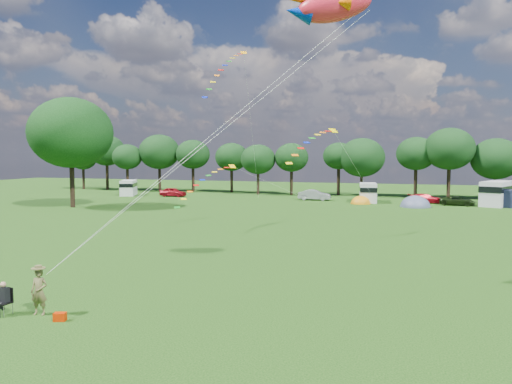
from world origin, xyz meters
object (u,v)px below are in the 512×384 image
(car_c, at_px, (426,199))
(big_tree, at_px, (71,133))
(tent_orange, at_px, (361,204))
(camp_chair, at_px, (4,295))
(tent_greyblue, at_px, (415,207))
(car_b, at_px, (314,195))
(campervan_c, at_px, (368,192))
(campervan_a, at_px, (129,187))
(campervan_d, at_px, (498,193))
(car_d, at_px, (457,201))
(car_a, at_px, (173,192))
(fish_kite, at_px, (328,5))
(kite_flyer, at_px, (39,292))

(car_c, bearing_deg, big_tree, 94.12)
(big_tree, height_order, car_c, big_tree)
(tent_orange, relative_size, camp_chair, 2.13)
(tent_orange, bearing_deg, tent_greyblue, -15.24)
(car_b, relative_size, campervan_c, 0.77)
(car_c, distance_m, campervan_a, 44.38)
(campervan_d, relative_size, camp_chair, 5.07)
(tent_greyblue, bearing_deg, car_c, 76.14)
(car_c, xyz_separation_m, car_d, (3.76, -1.69, -0.04))
(campervan_c, bearing_deg, campervan_d, -97.16)
(car_d, xyz_separation_m, camp_chair, (-20.53, -51.76, 0.22))
(car_b, bearing_deg, car_c, -92.01)
(car_a, relative_size, car_d, 0.96)
(tent_orange, height_order, fish_kite, fish_kite)
(campervan_a, distance_m, campervan_d, 52.89)
(car_a, xyz_separation_m, campervan_c, (29.15, 0.35, 0.67))
(big_tree, relative_size, car_d, 3.06)
(campervan_c, height_order, campervan_d, campervan_d)
(camp_chair, bearing_deg, car_c, 78.11)
(car_d, bearing_deg, tent_orange, 105.52)
(car_b, xyz_separation_m, campervan_a, (-29.52, -0.65, 0.53))
(campervan_a, bearing_deg, big_tree, 167.52)
(big_tree, bearing_deg, car_d, 20.46)
(car_c, height_order, camp_chair, camp_chair)
(car_a, height_order, fish_kite, fish_kite)
(campervan_a, height_order, tent_greyblue, campervan_a)
(kite_flyer, bearing_deg, car_b, 77.69)
(car_a, bearing_deg, car_c, -87.98)
(big_tree, height_order, campervan_a, big_tree)
(big_tree, height_order, kite_flyer, big_tree)
(tent_greyblue, bearing_deg, car_d, 34.59)
(campervan_c, relative_size, campervan_d, 0.79)
(big_tree, distance_m, car_c, 45.74)
(car_c, relative_size, campervan_a, 0.80)
(campervan_d, height_order, kite_flyer, campervan_d)
(camp_chair, bearing_deg, tent_orange, 85.71)
(campervan_c, distance_m, camp_chair, 53.82)
(car_b, relative_size, kite_flyer, 2.24)
(campervan_a, height_order, kite_flyer, campervan_a)
(campervan_c, relative_size, kite_flyer, 2.89)
(campervan_c, xyz_separation_m, tent_greyblue, (6.15, -4.70, -1.35))
(car_a, distance_m, fish_kite, 56.14)
(big_tree, distance_m, camp_chair, 43.41)
(tent_greyblue, bearing_deg, car_b, 159.59)
(car_a, height_order, campervan_d, campervan_d)
(big_tree, relative_size, car_a, 3.18)
(car_c, distance_m, campervan_c, 7.47)
(campervan_d, bearing_deg, campervan_a, 114.29)
(car_d, xyz_separation_m, tent_greyblue, (-5.03, -3.47, -0.57))
(campervan_a, distance_m, camp_chair, 59.49)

